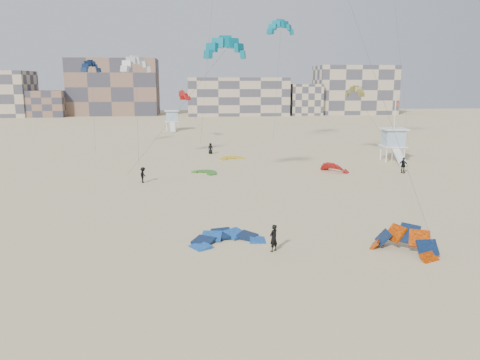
{
  "coord_description": "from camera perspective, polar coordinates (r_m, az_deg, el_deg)",
  "views": [
    {
      "loc": [
        -3.79,
        -24.67,
        10.44
      ],
      "look_at": [
        -0.89,
        6.0,
        4.01
      ],
      "focal_mm": 35.0,
      "sensor_mm": 36.0,
      "label": 1
    }
  ],
  "objects": [
    {
      "name": "kitesurfer_d",
      "position": [
        57.96,
        19.29,
        1.69
      ],
      "size": [
        1.09,
        1.12,
        1.88
      ],
      "primitive_type": "imported",
      "rotation": [
        0.0,
        0.0,
        2.32
      ],
      "color": "black",
      "rests_on": "ground"
    },
    {
      "name": "flagpole",
      "position": [
        65.99,
        18.26,
        5.83
      ],
      "size": [
        0.66,
        0.1,
        8.13
      ],
      "color": "white",
      "rests_on": "ground"
    },
    {
      "name": "kite_fly_teal_a",
      "position": [
        46.77,
        -1.78,
        15.55
      ],
      "size": [
        12.38,
        4.14,
        13.74
      ],
      "rotation": [
        0.0,
        0.0,
        0.11
      ],
      "color": "#06618E",
      "rests_on": "ground"
    },
    {
      "name": "kite_ground_yellow",
      "position": [
        65.17,
        -1.01,
        2.57
      ],
      "size": [
        3.92,
        4.06,
        0.8
      ],
      "primitive_type": null,
      "rotation": [
        0.09,
        0.0,
        0.22
      ],
      "color": "yellow",
      "rests_on": "ground"
    },
    {
      "name": "condo_mid",
      "position": [
        155.35,
        -0.32,
        10.15
      ],
      "size": [
        32.0,
        16.0,
        12.0
      ],
      "primitive_type": "cube",
      "color": "tan",
      "rests_on": "ground"
    },
    {
      "name": "condo_fill_right",
      "position": [
        156.9,
        7.89,
        9.69
      ],
      "size": [
        10.0,
        10.0,
        10.0
      ],
      "primitive_type": "cube",
      "color": "tan",
      "rests_on": "ground"
    },
    {
      "name": "kitesurfer_f",
      "position": [
        80.48,
        18.33,
        4.41
      ],
      "size": [
        1.21,
        1.81,
        1.87
      ],
      "primitive_type": "imported",
      "rotation": [
        0.0,
        0.0,
        -1.15
      ],
      "color": "black",
      "rests_on": "ground"
    },
    {
      "name": "kite_fly_grey",
      "position": [
        62.4,
        -12.55,
        13.43
      ],
      "size": [
        5.31,
        12.2,
        12.88
      ],
      "rotation": [
        0.0,
        0.0,
        0.63
      ],
      "color": "white",
      "rests_on": "ground"
    },
    {
      "name": "kitesurfer_main",
      "position": [
        29.62,
        4.11,
        -7.07
      ],
      "size": [
        0.76,
        0.73,
        1.75
      ],
      "primitive_type": "imported",
      "rotation": [
        0.0,
        0.0,
        3.84
      ],
      "color": "black",
      "rests_on": "ground"
    },
    {
      "name": "kite_ground_orange",
      "position": [
        31.38,
        19.25,
        -8.32
      ],
      "size": [
        5.93,
        5.94,
        4.25
      ],
      "primitive_type": null,
      "rotation": [
        0.84,
        0.0,
        -0.84
      ],
      "color": "#FD5000",
      "rests_on": "ground"
    },
    {
      "name": "condo_east",
      "position": [
        165.66,
        13.78,
        10.62
      ],
      "size": [
        26.0,
        14.0,
        16.0
      ],
      "primitive_type": "cube",
      "color": "tan",
      "rests_on": "ground"
    },
    {
      "name": "kitesurfer_c",
      "position": [
        50.62,
        -11.73,
        0.61
      ],
      "size": [
        0.86,
        1.2,
        1.68
      ],
      "primitive_type": "imported",
      "rotation": [
        0.0,
        0.0,
        1.33
      ],
      "color": "black",
      "rests_on": "ground"
    },
    {
      "name": "lifeguard_tower_far",
      "position": [
        105.43,
        -8.3,
        7.18
      ],
      "size": [
        3.38,
        6.18,
        4.43
      ],
      "rotation": [
        0.0,
        0.0,
        0.08
      ],
      "color": "white",
      "rests_on": "ground"
    },
    {
      "name": "kite_fly_teal_b",
      "position": [
        80.72,
        5.01,
        17.88
      ],
      "size": [
        5.47,
        5.46,
        19.66
      ],
      "rotation": [
        0.0,
        0.0,
        0.27
      ],
      "color": "#06618E",
      "rests_on": "ground"
    },
    {
      "name": "kite_fly_navy",
      "position": [
        78.16,
        -17.7,
        12.92
      ],
      "size": [
        4.66,
        12.48,
        12.9
      ],
      "rotation": [
        0.0,
        0.0,
        0.96
      ],
      "color": "#0F2345",
      "rests_on": "ground"
    },
    {
      "name": "kite_ground_red_far",
      "position": [
        56.88,
        11.42,
        0.98
      ],
      "size": [
        5.03,
        5.02,
        3.49
      ],
      "primitive_type": null,
      "rotation": [
        0.7,
        0.0,
        2.3
      ],
      "color": "red",
      "rests_on": "ground"
    },
    {
      "name": "kite_ground_blue",
      "position": [
        31.58,
        -1.59,
        -7.51
      ],
      "size": [
        5.64,
        5.82,
        1.68
      ],
      "primitive_type": null,
      "rotation": [
        0.17,
        0.0,
        0.25
      ],
      "color": "blue",
      "rests_on": "ground"
    },
    {
      "name": "kitesurfer_e",
      "position": [
        69.97,
        -3.62,
        3.86
      ],
      "size": [
        0.81,
        0.54,
        1.63
      ],
      "primitive_type": "imported",
      "rotation": [
        0.0,
        0.0,
        -0.03
      ],
      "color": "black",
      "rests_on": "ground"
    },
    {
      "name": "ground",
      "position": [
        27.05,
        3.13,
        -10.92
      ],
      "size": [
        320.0,
        320.0,
        0.0
      ],
      "primitive_type": "plane",
      "color": "tan",
      "rests_on": "ground"
    },
    {
      "name": "kite_fly_olive",
      "position": [
        69.67,
        13.8,
        10.32
      ],
      "size": [
        4.0,
        16.09,
        9.14
      ],
      "rotation": [
        0.0,
        0.0,
        -0.94
      ],
      "color": "olive",
      "rests_on": "ground"
    },
    {
      "name": "kite_fly_red",
      "position": [
        87.48,
        -6.81,
        10.11
      ],
      "size": [
        5.88,
        7.04,
        8.55
      ],
      "rotation": [
        0.0,
        0.0,
        1.91
      ],
      "color": "red",
      "rests_on": "ground"
    },
    {
      "name": "condo_west_b",
      "position": [
        160.83,
        -15.07,
        10.88
      ],
      "size": [
        28.0,
        14.0,
        18.0
      ],
      "primitive_type": "cube",
      "color": "#7B5D4A",
      "rests_on": "ground"
    },
    {
      "name": "kite_ground_green",
      "position": [
        55.04,
        -4.25,
        0.83
      ],
      "size": [
        4.31,
        4.32,
        0.58
      ],
      "primitive_type": null,
      "rotation": [
        0.05,
        0.0,
        -0.77
      ],
      "color": "#2B8624",
      "rests_on": "ground"
    },
    {
      "name": "lifeguard_tower_near",
      "position": [
        66.57,
        18.15,
        4.1
      ],
      "size": [
        3.35,
        6.17,
        4.44
      ],
      "rotation": [
        0.0,
        0.0,
        -0.07
      ],
      "color": "white",
      "rests_on": "ground"
    },
    {
      "name": "condo_fill_left",
      "position": [
        159.64,
        -22.5,
        8.6
      ],
      "size": [
        12.0,
        10.0,
        8.0
      ],
      "primitive_type": "cube",
      "color": "#7B5D4A",
      "rests_on": "ground"
    }
  ]
}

